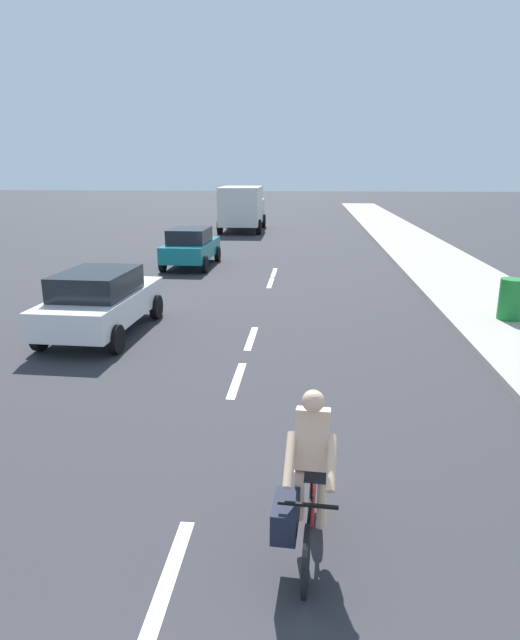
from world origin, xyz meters
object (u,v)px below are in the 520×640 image
object	(u,v)px
cyclist	(306,484)
delivery_truck	(242,207)
parked_car_teal	(191,246)
trash_bin_near	(511,299)
parked_car_white	(101,300)

from	to	relation	value
cyclist	delivery_truck	distance (m)	30.32
cyclist	delivery_truck	world-z (taller)	delivery_truck
parked_car_teal	delivery_truck	size ratio (longest dim) A/B	0.64
trash_bin_near	delivery_truck	bearing A→B (deg)	114.27
cyclist	delivery_truck	size ratio (longest dim) A/B	0.29
parked_car_teal	delivery_truck	bearing A→B (deg)	88.85
cyclist	trash_bin_near	size ratio (longest dim) A/B	1.74
cyclist	trash_bin_near	bearing A→B (deg)	-115.96
parked_car_teal	trash_bin_near	bearing A→B (deg)	-36.62
parked_car_teal	parked_car_white	bearing A→B (deg)	-89.90
parked_car_white	trash_bin_near	bearing A→B (deg)	11.59
cyclist	parked_car_teal	size ratio (longest dim) A/B	0.46
trash_bin_near	parked_car_white	bearing A→B (deg)	-170.28
delivery_truck	trash_bin_near	bearing A→B (deg)	-66.49
cyclist	parked_car_white	bearing A→B (deg)	-52.51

